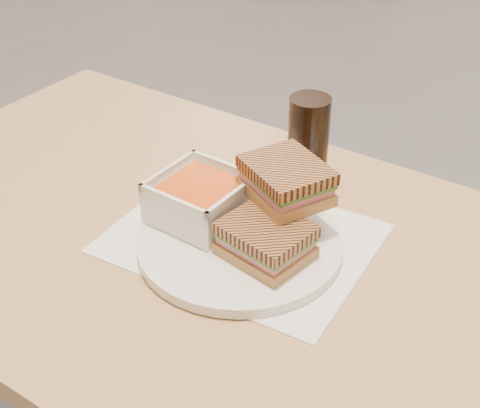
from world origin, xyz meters
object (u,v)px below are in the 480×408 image
Objects in this scene: soup_bowl at (200,201)px; cola_glass at (308,139)px; plate at (240,244)px; panini_lower at (266,240)px; main_table at (213,299)px.

cola_glass is (0.06, 0.21, 0.03)m from soup_bowl.
panini_lower is at bearing -9.44° from plate.
soup_bowl is at bearing 170.07° from plate.
main_table is at bearing -96.33° from cola_glass.
panini_lower is at bearing -73.44° from cola_glass.
panini_lower is at bearing -1.78° from main_table.
cola_glass is (-0.07, 0.23, 0.03)m from panini_lower.
panini_lower is 0.88× the size of cola_glass.
main_table is 9.50× the size of soup_bowl.
panini_lower is 0.25m from cola_glass.
soup_bowl is (-0.08, 0.01, 0.04)m from plate.
cola_glass is at bearing 74.60° from soup_bowl.
main_table is 4.13× the size of plate.
main_table is at bearing -30.14° from soup_bowl.
panini_lower is (0.10, -0.00, 0.16)m from main_table.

